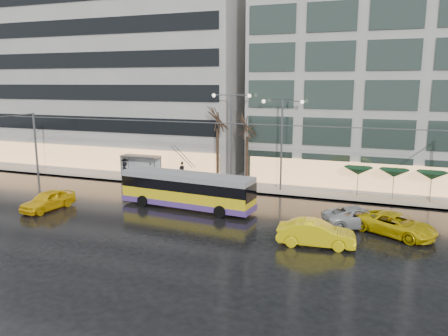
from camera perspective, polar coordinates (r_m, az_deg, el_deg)
The scene contains 22 objects.
ground at distance 34.66m, azimuth -8.16°, elevation -6.17°, with size 140.00×140.00×0.00m, color black.
sidewalk at distance 46.38m, azimuth 2.22°, elevation -1.55°, with size 80.00×10.00×0.15m, color gray.
kerb at distance 41.82m, azimuth 0.13°, elevation -2.94°, with size 80.00×0.10×0.15m, color slate.
building_left at distance 57.68m, azimuth -13.71°, elevation 11.72°, with size 34.00×14.00×22.00m, color #9C9A95.
building_right at distance 48.24m, azimuth 24.49°, elevation 13.02°, with size 32.00×14.00×25.00m, color #9C9A95.
trolleybus at distance 36.09m, azimuth -4.86°, elevation -3.04°, with size 11.60×4.91×5.31m.
catenary at distance 40.33m, azimuth -1.74°, elevation 2.58°, with size 42.24×5.12×7.00m.
bus_shelter at distance 47.30m, azimuth -11.08°, elevation 0.83°, with size 4.20×1.60×2.51m.
street_lamp_near at distance 42.43m, azimuth 0.95°, elevation 5.37°, with size 3.96×0.36×9.03m.
street_lamp_far at distance 41.10m, azimuth 7.57°, elevation 4.70°, with size 3.96×0.36×8.53m.
tree_a at distance 43.03m, azimuth -0.86°, elevation 6.92°, with size 3.20×3.20×8.40m.
tree_b at distance 42.30m, azimuth 3.06°, elevation 5.90°, with size 3.20×3.20×7.70m.
parasol_a at distance 40.87m, azimuth 17.13°, elevation -0.37°, with size 2.50×2.50×2.65m.
parasol_b at distance 40.84m, azimuth 21.33°, elevation -0.65°, with size 2.50×2.50×2.65m.
parasol_c at distance 41.04m, azimuth 25.51°, elevation -0.92°, with size 2.50×2.50×2.65m.
taxi_a at distance 38.45m, azimuth -22.00°, elevation -3.92°, with size 1.88×4.68×1.59m, color yellow.
taxi_b at distance 28.63m, azimuth 11.94°, elevation -8.36°, with size 1.71×4.91×1.62m, color yellow.
taxi_c at distance 32.07m, azimuth 21.53°, elevation -6.90°, with size 2.48×5.37×1.49m, color #D8BB0B.
sedan_silver at distance 33.04m, azimuth 17.30°, elevation -6.12°, with size 2.42×5.25×1.46m, color #ACADB1.
pedestrian_a at distance 47.34m, azimuth -9.55°, elevation 0.45°, with size 1.11×1.12×2.19m.
pedestrian_b at distance 46.48m, azimuth -5.44°, elevation -0.26°, with size 0.98×0.79×1.92m.
pedestrian_c at distance 47.88m, azimuth -12.87°, elevation 0.03°, with size 1.17×0.88×2.11m.
Camera 1 is at (15.85, -29.08, 10.24)m, focal length 35.00 mm.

